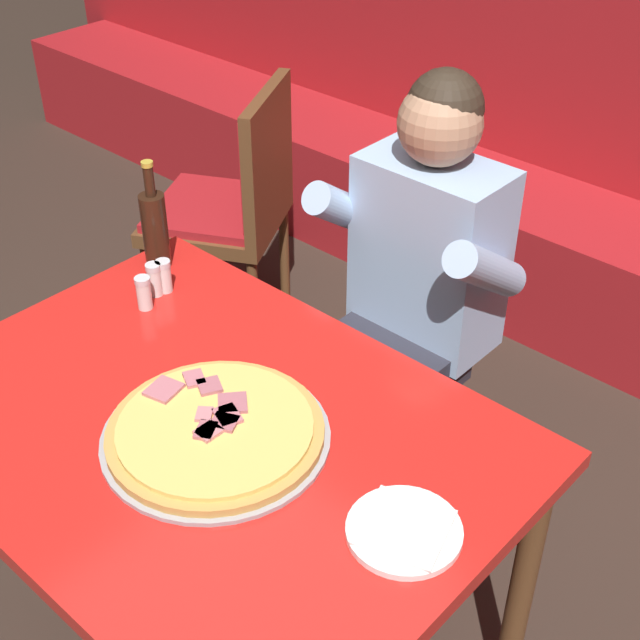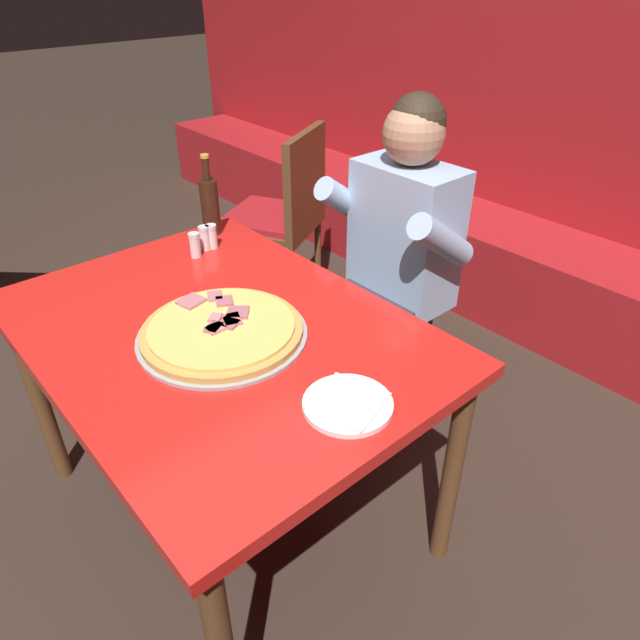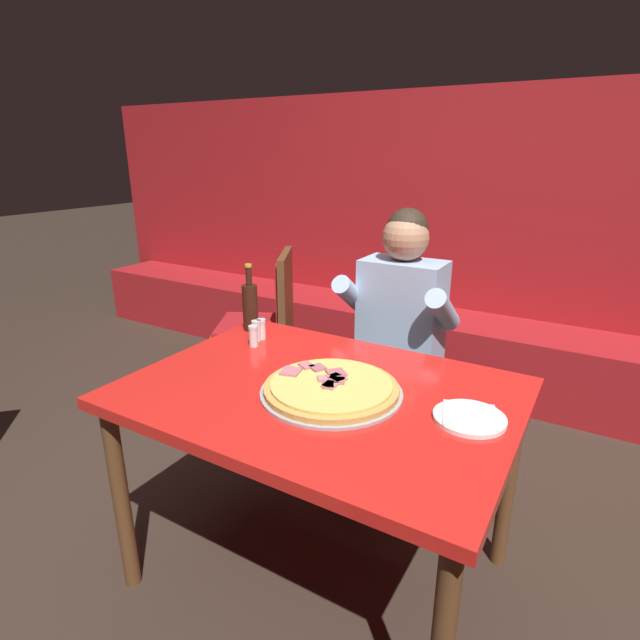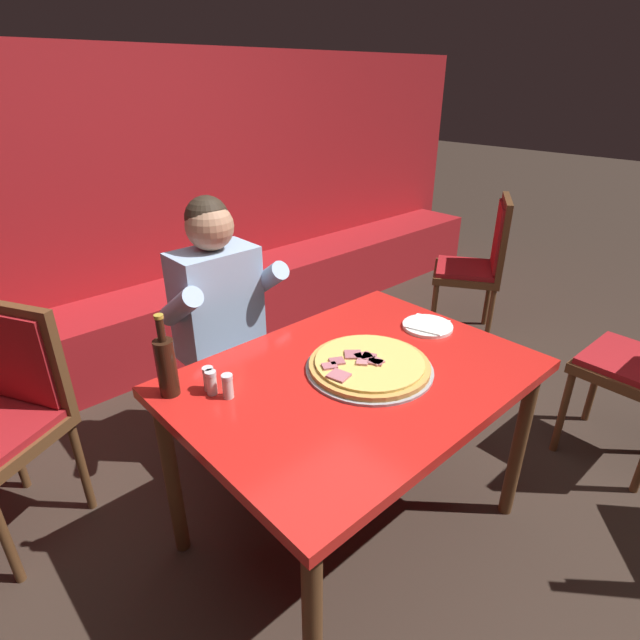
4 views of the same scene
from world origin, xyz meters
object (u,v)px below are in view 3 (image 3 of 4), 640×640
at_px(dining_chair_by_booth, 266,318).
at_px(beer_bottle, 250,305).
at_px(shaker_black_pepper, 261,330).
at_px(plate_white_paper, 469,417).
at_px(main_dining_table, 320,410).
at_px(shaker_red_pepper_flakes, 253,337).
at_px(pizza, 331,388).
at_px(shaker_parmesan, 256,332).
at_px(diner_seated_blue_shirt, 394,335).

bearing_deg(dining_chair_by_booth, beer_bottle, -57.67).
bearing_deg(shaker_black_pepper, dining_chair_by_booth, 125.94).
xyz_separation_m(plate_white_paper, beer_bottle, (-1.03, 0.29, 0.10)).
distance_m(main_dining_table, shaker_black_pepper, 0.53).
relative_size(shaker_red_pepper_flakes, dining_chair_by_booth, 0.09).
distance_m(plate_white_paper, shaker_red_pepper_flakes, 0.91).
distance_m(main_dining_table, beer_bottle, 0.67).
relative_size(pizza, shaker_red_pepper_flakes, 5.36).
height_order(shaker_parmesan, diner_seated_blue_shirt, diner_seated_blue_shirt).
bearing_deg(shaker_black_pepper, plate_white_paper, -13.50).
distance_m(diner_seated_blue_shirt, dining_chair_by_booth, 0.94).
distance_m(pizza, shaker_parmesan, 0.56).
relative_size(beer_bottle, shaker_parmesan, 3.40).
bearing_deg(dining_chair_by_booth, shaker_red_pepper_flakes, -55.83).
relative_size(beer_bottle, dining_chair_by_booth, 0.30).
xyz_separation_m(shaker_parmesan, diner_seated_blue_shirt, (0.40, 0.51, -0.10)).
bearing_deg(dining_chair_by_booth, pizza, -44.54).
bearing_deg(pizza, dining_chair_by_booth, 135.46).
bearing_deg(shaker_black_pepper, shaker_parmesan, -101.44).
distance_m(main_dining_table, plate_white_paper, 0.49).
bearing_deg(plate_white_paper, shaker_red_pepper_flakes, 171.14).
bearing_deg(diner_seated_blue_shirt, pizza, -82.56).
height_order(pizza, shaker_black_pepper, shaker_black_pepper).
bearing_deg(shaker_black_pepper, main_dining_table, -31.03).
bearing_deg(shaker_parmesan, shaker_black_pepper, 78.56).
bearing_deg(plate_white_paper, shaker_black_pepper, 166.50).
height_order(shaker_parmesan, shaker_black_pepper, same).
xyz_separation_m(main_dining_table, shaker_parmesan, (-0.45, 0.24, 0.12)).
bearing_deg(shaker_parmesan, plate_white_paper, -11.88).
bearing_deg(main_dining_table, dining_chair_by_booth, 134.42).
height_order(plate_white_paper, beer_bottle, beer_bottle).
relative_size(pizza, dining_chair_by_booth, 0.48).
relative_size(plate_white_paper, beer_bottle, 0.72).
bearing_deg(shaker_red_pepper_flakes, shaker_parmesan, 116.70).
height_order(pizza, diner_seated_blue_shirt, diner_seated_blue_shirt).
xyz_separation_m(beer_bottle, shaker_red_pepper_flakes, (0.13, -0.15, -0.07)).
distance_m(shaker_red_pepper_flakes, diner_seated_blue_shirt, 0.69).
height_order(beer_bottle, dining_chair_by_booth, beer_bottle).
relative_size(main_dining_table, pizza, 2.73).
bearing_deg(shaker_parmesan, dining_chair_by_booth, 124.68).
distance_m(pizza, shaker_black_pepper, 0.56).
relative_size(plate_white_paper, diner_seated_blue_shirt, 0.16).
bearing_deg(plate_white_paper, main_dining_table, -174.82).
bearing_deg(main_dining_table, shaker_parmesan, 151.82).
bearing_deg(main_dining_table, diner_seated_blue_shirt, 93.79).
relative_size(shaker_parmesan, diner_seated_blue_shirt, 0.07).
bearing_deg(main_dining_table, shaker_red_pepper_flakes, 156.26).
height_order(shaker_parmesan, shaker_red_pepper_flakes, same).
bearing_deg(shaker_parmesan, main_dining_table, -28.18).
relative_size(main_dining_table, plate_white_paper, 5.99).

